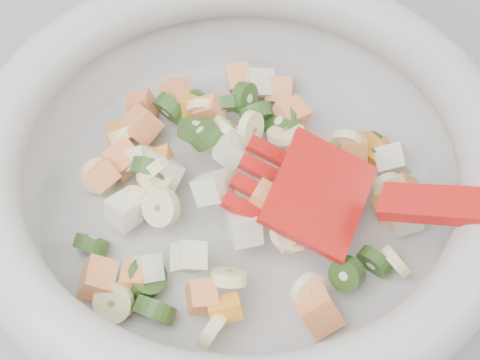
{
  "coord_description": "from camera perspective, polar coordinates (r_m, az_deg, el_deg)",
  "views": [
    {
      "loc": [
        -0.02,
        1.18,
        1.35
      ],
      "look_at": [
        0.01,
        1.48,
        0.95
      ],
      "focal_mm": 55.0,
      "sensor_mm": 36.0,
      "label": 1
    }
  ],
  "objects": [
    {
      "name": "mixing_bowl",
      "position": [
        0.49,
        0.1,
        0.58
      ],
      "size": [
        0.48,
        0.36,
        0.16
      ],
      "color": "#BCBCBA",
      "rests_on": "counter"
    }
  ]
}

